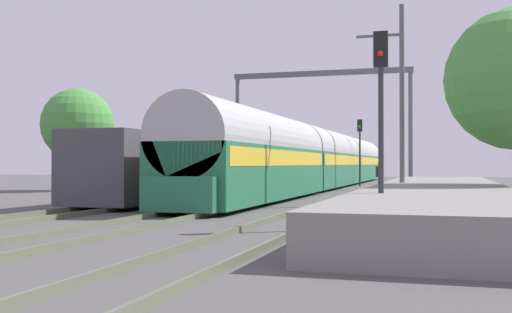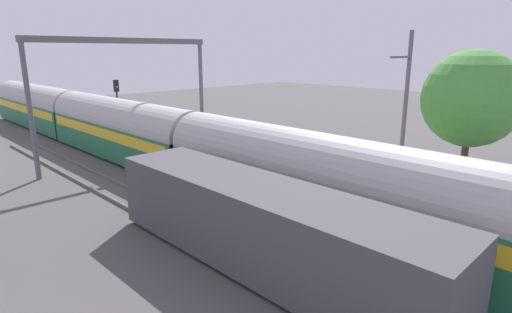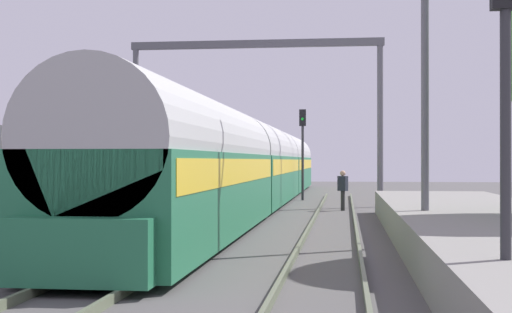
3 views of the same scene
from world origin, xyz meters
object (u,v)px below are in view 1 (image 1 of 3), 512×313
object	(u,v)px
freight_car	(168,168)
railway_signal_far	(360,143)
passenger_train	(324,159)
catenary_gantry	(321,105)
railway_signal_near	(381,102)
person_crossing	(380,174)

from	to	relation	value
freight_car	railway_signal_far	size ratio (longest dim) A/B	2.64
passenger_train	catenary_gantry	size ratio (longest dim) A/B	4.08
passenger_train	railway_signal_far	distance (m)	4.74
railway_signal_near	passenger_train	bearing A→B (deg)	103.48
catenary_gantry	railway_signal_near	bearing A→B (deg)	-75.87
freight_car	catenary_gantry	distance (m)	16.76
passenger_train	freight_car	xyz separation A→B (m)	(-3.83, -17.04, -0.50)
railway_signal_near	catenary_gantry	distance (m)	25.75
freight_car	railway_signal_near	bearing A→B (deg)	-41.99
passenger_train	railway_signal_far	bearing A→B (deg)	65.33
railway_signal_near	catenary_gantry	bearing A→B (deg)	104.13
passenger_train	person_crossing	size ratio (longest dim) A/B	28.44
railway_signal_near	catenary_gantry	world-z (taller)	catenary_gantry
freight_car	person_crossing	world-z (taller)	freight_car
passenger_train	freight_car	distance (m)	17.47
passenger_train	person_crossing	xyz separation A→B (m)	(4.11, -3.85, -0.94)
freight_car	railway_signal_far	xyz separation A→B (m)	(5.75, 21.21, 1.69)
person_crossing	railway_signal_near	bearing A→B (deg)	126.83
passenger_train	person_crossing	world-z (taller)	passenger_train
passenger_train	railway_signal_near	world-z (taller)	railway_signal_near
railway_signal_far	catenary_gantry	size ratio (longest dim) A/B	0.41
freight_car	passenger_train	bearing A→B (deg)	77.34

